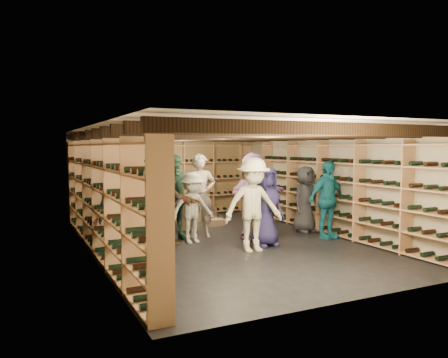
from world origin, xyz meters
name	(u,v)px	position (x,y,z in m)	size (l,w,h in m)	color
ground	(224,241)	(0.00, 0.00, 0.00)	(8.00, 8.00, 0.00)	black
walls	(224,185)	(0.00, 0.00, 1.20)	(5.52, 8.02, 2.40)	tan
ceiling	(224,128)	(0.00, 0.00, 2.40)	(5.50, 8.00, 0.01)	beige
ceiling_joists	(224,135)	(0.00, 0.00, 2.26)	(5.40, 7.12, 0.18)	black
wine_rack_left	(100,197)	(-2.57, 0.00, 1.08)	(0.32, 7.50, 2.15)	#AB7B53
wine_rack_right	(322,186)	(2.57, 0.00, 1.08)	(0.32, 7.50, 2.15)	#AB7B53
wine_rack_back	(168,179)	(0.00, 3.83, 1.07)	(4.70, 0.30, 2.15)	#AB7B53
crate_stack_left	(184,216)	(-0.31, 1.65, 0.34)	(0.54, 0.39, 0.68)	#A77D58
crate_stack_right	(207,214)	(0.71, 2.60, 0.17)	(0.59, 0.50, 0.34)	#A77D58
crate_loose	(214,222)	(0.56, 1.79, 0.09)	(0.50, 0.33, 0.17)	#A77D58
person_0	(121,204)	(-2.18, 0.00, 0.93)	(0.91, 0.59, 1.86)	black
person_1	(164,214)	(-1.62, -0.88, 0.81)	(0.59, 0.39, 1.61)	black
person_3	(253,205)	(0.10, -1.06, 0.91)	(1.17, 0.67, 1.81)	beige
person_4	(327,200)	(2.18, -0.69, 0.86)	(1.00, 0.42, 1.71)	#176F85
person_5	(165,206)	(-1.26, 0.17, 0.81)	(1.50, 0.48, 1.62)	brown
person_6	(266,206)	(0.57, -0.77, 0.81)	(0.79, 0.52, 1.62)	#201D4D
person_7	(201,196)	(-0.29, 0.63, 0.93)	(0.68, 0.44, 1.86)	gray
person_9	(192,208)	(-0.67, 0.15, 0.74)	(0.96, 0.55, 1.48)	#A4A396
person_10	(174,197)	(-0.89, 0.66, 0.93)	(1.09, 0.45, 1.85)	#27513E
person_11	(254,195)	(0.72, 0.00, 0.95)	(1.77, 0.56, 1.90)	#925F96
person_12	(305,199)	(2.18, 0.11, 0.78)	(0.76, 0.50, 1.56)	#2F2E33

